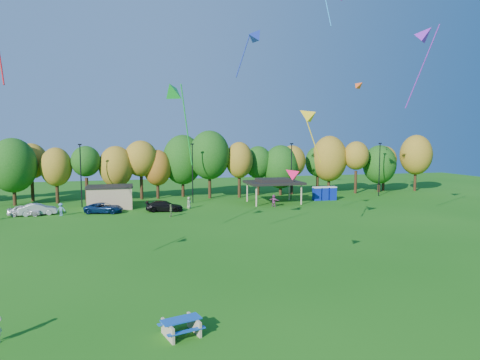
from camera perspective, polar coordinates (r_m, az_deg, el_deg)
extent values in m
plane|color=#19600F|center=(27.31, 1.78, -15.69)|extent=(160.00, 160.00, 0.00)
cylinder|color=black|center=(71.07, -27.86, -1.60)|extent=(0.50, 0.50, 3.56)
ellipsoid|color=#144C0F|center=(70.71, -28.02, 1.75)|extent=(6.62, 6.62, 8.00)
cylinder|color=black|center=(74.63, -25.94, -1.11)|extent=(0.50, 0.50, 3.79)
ellipsoid|color=olive|center=(74.29, -26.08, 2.28)|extent=(4.94, 4.94, 5.58)
cylinder|color=black|center=(70.76, -23.18, -1.52)|extent=(0.50, 0.50, 3.34)
ellipsoid|color=olive|center=(70.41, -23.31, 1.62)|extent=(4.61, 4.61, 5.88)
cylinder|color=black|center=(70.04, -19.74, -1.27)|extent=(0.50, 0.50, 3.82)
ellipsoid|color=#144C0F|center=(69.67, -19.86, 2.37)|extent=(4.43, 4.43, 4.73)
cylinder|color=black|center=(70.44, -16.10, -1.35)|extent=(0.50, 0.50, 3.25)
ellipsoid|color=olive|center=(70.09, -16.19, 1.73)|extent=(5.33, 5.33, 6.53)
cylinder|color=black|center=(70.95, -12.99, -0.94)|extent=(0.50, 0.50, 3.96)
ellipsoid|color=olive|center=(70.58, -13.07, 2.79)|extent=(5.31, 5.31, 5.82)
cylinder|color=black|center=(71.38, -10.90, -1.22)|extent=(0.50, 0.50, 3.05)
ellipsoid|color=#995914|center=(71.05, -10.95, 1.62)|extent=(4.54, 4.54, 5.87)
cylinder|color=black|center=(72.90, -7.61, -0.74)|extent=(0.50, 0.50, 3.77)
ellipsoid|color=#144C0F|center=(72.54, -7.66, 2.71)|extent=(6.69, 6.69, 8.35)
cylinder|color=black|center=(70.52, -4.06, -0.71)|extent=(0.50, 0.50, 4.28)
ellipsoid|color=#144C0F|center=(70.15, -4.09, 3.35)|extent=(6.64, 6.64, 8.01)
cylinder|color=black|center=(71.29, -0.09, -0.84)|extent=(0.50, 0.50, 3.76)
ellipsoid|color=olive|center=(70.93, -0.09, 2.68)|extent=(4.49, 4.49, 6.02)
cylinder|color=black|center=(74.30, 2.41, -0.71)|extent=(0.50, 0.50, 3.43)
ellipsoid|color=#144C0F|center=(73.96, 2.42, 2.37)|extent=(4.77, 4.77, 5.63)
cylinder|color=black|center=(74.72, 5.41, -0.88)|extent=(0.50, 0.50, 2.95)
ellipsoid|color=#144C0F|center=(74.40, 5.43, 1.76)|extent=(6.14, 6.14, 7.54)
cylinder|color=black|center=(75.91, 6.91, -0.58)|extent=(0.50, 0.50, 3.52)
ellipsoid|color=olive|center=(75.58, 6.95, 2.52)|extent=(4.78, 4.78, 5.53)
cylinder|color=black|center=(79.65, 10.28, -0.39)|extent=(0.50, 0.50, 3.39)
ellipsoid|color=#144C0F|center=(79.33, 10.33, 2.45)|extent=(4.54, 4.54, 5.46)
cylinder|color=black|center=(79.18, 11.75, -0.33)|extent=(0.50, 0.50, 3.72)
ellipsoid|color=olive|center=(78.86, 11.81, 2.81)|extent=(6.32, 6.32, 8.24)
cylinder|color=black|center=(79.44, 15.15, -0.26)|extent=(0.50, 0.50, 4.06)
ellipsoid|color=olive|center=(79.11, 15.24, 3.15)|extent=(4.50, 4.50, 5.13)
cylinder|color=black|center=(82.56, 18.03, -0.48)|extent=(0.50, 0.50, 3.05)
ellipsoid|color=#144C0F|center=(82.27, 18.10, 1.99)|extent=(5.97, 5.97, 7.05)
cylinder|color=black|center=(84.86, 18.57, -0.17)|extent=(0.50, 0.50, 3.55)
ellipsoid|color=olive|center=(84.56, 18.65, 2.63)|extent=(4.60, 4.60, 4.99)
cylinder|color=black|center=(86.49, 22.30, -0.02)|extent=(0.50, 0.50, 4.07)
ellipsoid|color=olive|center=(86.18, 22.42, 3.12)|extent=(5.83, 5.83, 7.42)
cylinder|color=black|center=(65.01, -20.45, 0.49)|extent=(0.16, 0.16, 9.00)
cube|color=black|center=(64.79, -20.58, 4.46)|extent=(0.50, 0.25, 0.18)
cylinder|color=black|center=(65.29, -6.35, 0.83)|extent=(0.16, 0.16, 9.00)
cube|color=black|center=(65.07, -6.39, 4.79)|extent=(0.50, 0.25, 0.18)
cylinder|color=black|center=(69.36, 6.86, 1.11)|extent=(0.16, 0.16, 9.00)
cube|color=black|center=(69.15, 6.90, 4.83)|extent=(0.50, 0.25, 0.18)
cylinder|color=black|center=(76.62, 18.08, 1.30)|extent=(0.16, 0.16, 9.00)
cube|color=black|center=(76.43, 18.18, 4.66)|extent=(0.50, 0.25, 0.18)
cube|color=tan|center=(63.05, -16.92, -2.29)|extent=(6.00, 4.00, 3.00)
cube|color=black|center=(62.85, -16.97, -0.82)|extent=(6.30, 4.30, 0.25)
cylinder|color=tan|center=(62.07, 2.21, -2.17)|extent=(0.24, 0.24, 3.00)
cylinder|color=tan|center=(64.41, 8.19, -1.94)|extent=(0.24, 0.24, 3.00)
cylinder|color=tan|center=(66.84, 0.98, -1.61)|extent=(0.24, 0.24, 3.00)
cylinder|color=tan|center=(69.02, 6.59, -1.41)|extent=(0.24, 0.24, 3.00)
cube|color=black|center=(65.30, 4.53, -0.34)|extent=(8.20, 6.20, 0.35)
cube|color=black|center=(65.26, 4.53, 0.01)|extent=(5.00, 3.50, 0.45)
cube|color=#0C229C|center=(69.12, 10.20, -1.87)|extent=(1.10, 1.10, 2.00)
cube|color=silver|center=(68.99, 10.21, -0.97)|extent=(1.15, 1.15, 0.18)
cube|color=#0C229C|center=(69.72, 11.15, -1.83)|extent=(1.10, 1.10, 2.00)
cube|color=silver|center=(69.59, 11.17, -0.94)|extent=(1.15, 1.15, 0.18)
cube|color=#0C229C|center=(70.12, 12.18, -1.80)|extent=(1.10, 1.10, 2.00)
cube|color=silver|center=(69.98, 12.20, -0.92)|extent=(1.15, 1.15, 0.18)
cube|color=tan|center=(22.76, -9.60, -19.22)|extent=(0.56, 1.57, 0.79)
cube|color=tan|center=(23.25, -6.12, -18.62)|extent=(0.56, 1.57, 0.79)
cube|color=#144DB2|center=(22.82, -7.86, -17.94)|extent=(2.13, 1.33, 0.07)
cube|color=#144DB2|center=(22.39, -7.14, -19.38)|extent=(1.98, 0.80, 0.05)
cube|color=#144DB2|center=(23.54, -8.51, -18.10)|extent=(1.98, 0.80, 0.05)
imported|color=silver|center=(61.14, -26.69, -3.64)|extent=(4.31, 2.11, 1.42)
imported|color=#ABACB1|center=(61.01, -25.33, -3.56)|extent=(4.75, 2.27, 1.50)
imported|color=#0D2650|center=(59.50, -17.70, -3.57)|extent=(5.32, 3.35, 1.37)
imported|color=black|center=(58.91, -10.04, -3.44)|extent=(5.22, 2.80, 1.44)
imported|color=#5F7547|center=(54.82, -9.20, -4.02)|extent=(0.42, 0.95, 1.60)
imported|color=#9F4283|center=(62.10, 4.53, -2.77)|extent=(1.38, 1.60, 1.74)
imported|color=#5683BD|center=(59.24, -22.77, -3.64)|extent=(1.13, 0.73, 1.66)
imported|color=#879E6C|center=(60.69, -6.82, -3.03)|extent=(0.96, 0.90, 1.65)
cylinder|color=#28A0FF|center=(56.22, 11.45, 22.04)|extent=(0.43, 2.14, 5.67)
cone|color=#FA0D4D|center=(28.67, 6.77, 0.91)|extent=(1.50, 1.42, 1.21)
cone|color=green|center=(37.82, -9.04, 11.83)|extent=(2.41, 2.63, 2.16)
cylinder|color=green|center=(35.86, -7.14, 7.15)|extent=(1.23, 2.26, 6.61)
cone|color=gold|center=(41.28, 8.74, 8.64)|extent=(2.49, 2.42, 2.02)
cylinder|color=gold|center=(42.55, 9.66, 5.51)|extent=(1.47, 1.20, 4.73)
cone|color=purple|center=(47.92, 23.53, 17.48)|extent=(2.69, 2.73, 2.20)
cylinder|color=purple|center=(44.91, 23.11, 13.66)|extent=(1.97, 2.17, 7.55)
cone|color=#F5521C|center=(60.31, 15.67, 12.13)|extent=(1.67, 1.81, 1.49)
cone|color=navy|center=(39.09, 2.26, 18.82)|extent=(1.93, 1.64, 1.63)
cylinder|color=navy|center=(38.72, 0.39, 16.23)|extent=(1.43, 0.50, 3.79)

